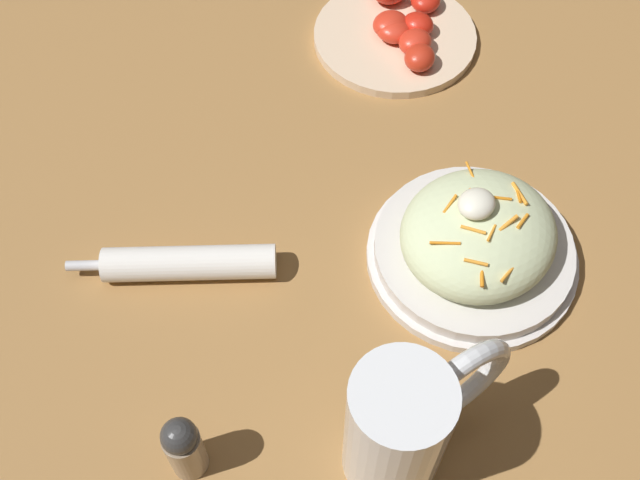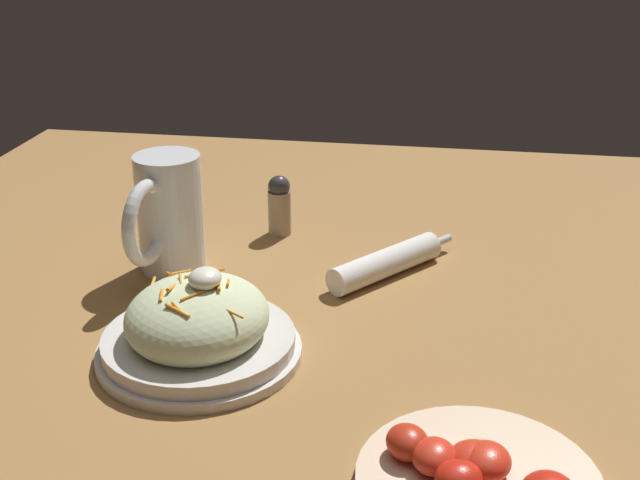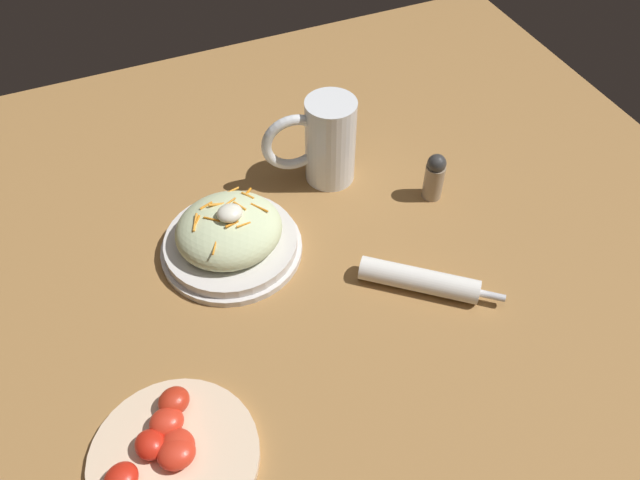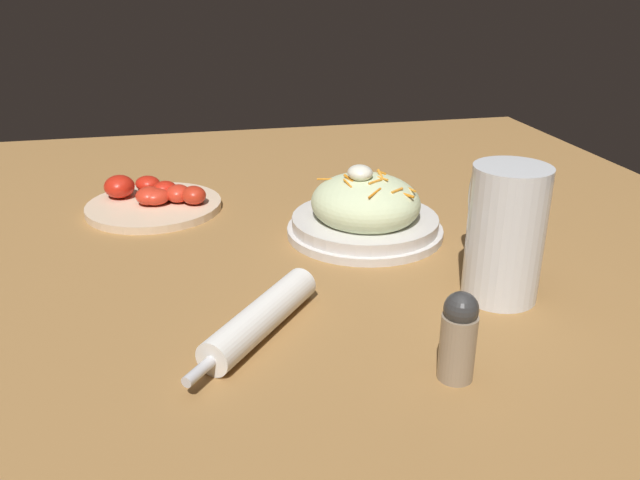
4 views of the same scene
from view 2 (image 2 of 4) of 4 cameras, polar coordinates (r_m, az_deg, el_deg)
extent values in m
plane|color=#9E703D|center=(0.91, 3.06, -6.60)|extent=(1.43, 1.43, 0.00)
cylinder|color=silver|center=(0.88, -8.17, -7.52)|extent=(0.21, 0.21, 0.01)
cylinder|color=silver|center=(0.88, -8.22, -6.78)|extent=(0.20, 0.20, 0.02)
ellipsoid|color=beige|center=(0.86, -8.32, -5.19)|extent=(0.16, 0.15, 0.07)
cylinder|color=orange|center=(0.81, -9.65, -4.74)|extent=(0.02, 0.03, 0.01)
cylinder|color=orange|center=(0.81, -6.07, -4.88)|extent=(0.02, 0.03, 0.01)
cylinder|color=orange|center=(0.86, -9.45, -2.63)|extent=(0.02, 0.01, 0.00)
cylinder|color=orange|center=(0.87, -8.40, -2.40)|extent=(0.01, 0.02, 0.00)
cylinder|color=orange|center=(0.89, -11.27, -2.85)|extent=(0.02, 0.01, 0.00)
cylinder|color=orange|center=(0.83, -8.67, -3.76)|extent=(0.02, 0.02, 0.00)
cylinder|color=orange|center=(0.85, -6.26, -2.89)|extent=(0.02, 0.01, 0.01)
cylinder|color=orange|center=(0.90, -10.09, -2.37)|extent=(0.02, 0.02, 0.01)
cylinder|color=orange|center=(0.89, -7.34, -2.07)|extent=(0.02, 0.02, 0.01)
cylinder|color=orange|center=(0.85, -10.02, -3.19)|extent=(0.02, 0.00, 0.01)
cylinder|color=orange|center=(0.81, -9.63, -4.62)|extent=(0.02, 0.02, 0.01)
cylinder|color=orange|center=(0.84, -10.71, -3.72)|extent=(0.02, 0.01, 0.01)
cylinder|color=orange|center=(0.84, -6.89, -3.19)|extent=(0.02, 0.01, 0.01)
cylinder|color=orange|center=(0.89, -9.43, -2.19)|extent=(0.02, 0.02, 0.00)
ellipsoid|color=white|center=(0.84, -7.81, -2.59)|extent=(0.04, 0.03, 0.02)
cylinder|color=white|center=(1.05, -10.13, 1.80)|extent=(0.08, 0.08, 0.15)
cylinder|color=#B76B14|center=(1.06, -10.04, 0.65)|extent=(0.07, 0.07, 0.10)
cylinder|color=white|center=(1.04, -10.26, 3.56)|extent=(0.07, 0.07, 0.01)
torus|color=white|center=(1.00, -11.67, 1.14)|extent=(0.11, 0.03, 0.10)
cylinder|color=white|center=(1.04, 4.46, -1.57)|extent=(0.15, 0.13, 0.03)
cylinder|color=silver|center=(1.11, 8.15, -0.08)|extent=(0.03, 0.03, 0.01)
ellipsoid|color=red|center=(0.71, 11.24, -14.49)|extent=(0.05, 0.04, 0.03)
ellipsoid|color=red|center=(0.71, 10.45, -14.32)|extent=(0.05, 0.05, 0.02)
ellipsoid|color=red|center=(0.69, 9.37, -15.67)|extent=(0.05, 0.05, 0.03)
ellipsoid|color=red|center=(0.71, 7.75, -14.35)|extent=(0.04, 0.04, 0.03)
ellipsoid|color=red|center=(0.72, 5.95, -13.48)|extent=(0.05, 0.05, 0.03)
cylinder|color=gray|center=(1.16, -2.76, 1.87)|extent=(0.03, 0.03, 0.06)
sphere|color=#333333|center=(1.15, -2.80, 3.65)|extent=(0.03, 0.03, 0.03)
camera|label=1|loc=(1.22, -15.57, 32.85)|focal=43.67mm
camera|label=3|loc=(0.76, 51.09, 36.95)|focal=35.38mm
camera|label=4|loc=(1.50, 9.38, 18.42)|focal=35.85mm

